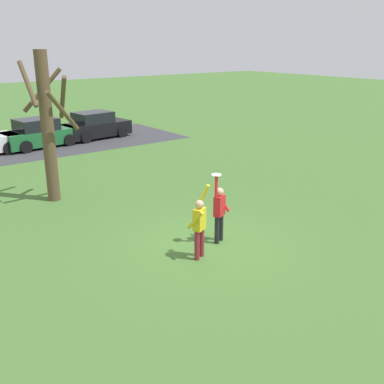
# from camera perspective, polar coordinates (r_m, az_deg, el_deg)

# --- Properties ---
(ground_plane) EXTENTS (120.00, 120.00, 0.00)m
(ground_plane) POSITION_cam_1_polar(r_m,az_deg,el_deg) (13.31, 2.06, -6.47)
(ground_plane) COLOR #426B2D
(person_catcher) EXTENTS (0.58, 0.49, 2.08)m
(person_catcher) POSITION_cam_1_polar(r_m,az_deg,el_deg) (13.09, 3.43, -2.27)
(person_catcher) COLOR black
(person_catcher) RESTS_ON ground_plane
(person_defender) EXTENTS (0.64, 0.58, 2.04)m
(person_defender) POSITION_cam_1_polar(r_m,az_deg,el_deg) (12.09, 0.93, -4.03)
(person_defender) COLOR maroon
(person_defender) RESTS_ON ground_plane
(frisbee_disc) EXTENTS (0.27, 0.27, 0.02)m
(frisbee_disc) POSITION_cam_1_polar(r_m,az_deg,el_deg) (12.55, 3.08, 2.16)
(frisbee_disc) COLOR white
(frisbee_disc) RESTS_ON person_catcher
(parked_car_green) EXTENTS (4.28, 2.40, 1.59)m
(parked_car_green) POSITION_cam_1_polar(r_m,az_deg,el_deg) (26.79, -18.56, 6.89)
(parked_car_green) COLOR #1E6633
(parked_car_green) RESTS_ON ground_plane
(parked_car_black) EXTENTS (4.28, 2.40, 1.59)m
(parked_car_black) POSITION_cam_1_polar(r_m,az_deg,el_deg) (28.46, -12.01, 8.06)
(parked_car_black) COLOR black
(parked_car_black) RESTS_ON ground_plane
(parking_strip) EXTENTS (19.24, 6.40, 0.01)m
(parking_strip) POSITION_cam_1_polar(r_m,az_deg,el_deg) (26.68, -21.32, 4.96)
(parking_strip) COLOR #38383D
(parking_strip) RESTS_ON ground_plane
(bare_tree_tall) EXTENTS (1.71, 2.01, 5.33)m
(bare_tree_tall) POSITION_cam_1_polar(r_m,az_deg,el_deg) (16.99, -17.56, 8.17)
(bare_tree_tall) COLOR brown
(bare_tree_tall) RESTS_ON ground_plane
(field_cone_orange) EXTENTS (0.26, 0.26, 0.32)m
(field_cone_orange) POSITION_cam_1_polar(r_m,az_deg,el_deg) (15.53, 1.14, -2.12)
(field_cone_orange) COLOR orange
(field_cone_orange) RESTS_ON ground_plane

